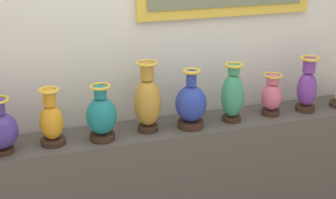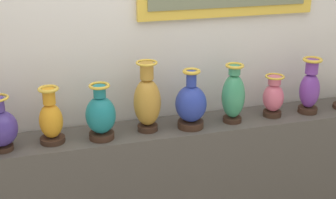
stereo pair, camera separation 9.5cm
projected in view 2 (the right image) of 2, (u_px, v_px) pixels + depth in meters
The scene contains 9 objects.
back_wall at pixel (159, 38), 3.05m from camera, with size 4.15×0.14×3.04m.
vase_indigo at pixel (1, 127), 2.67m from camera, with size 0.18×0.18×0.31m.
vase_amber at pixel (51, 119), 2.76m from camera, with size 0.14×0.14×0.33m.
vase_teal at pixel (101, 115), 2.81m from camera, with size 0.17×0.17×0.33m.
vase_ochre at pixel (147, 101), 2.90m from camera, with size 0.16×0.16×0.43m.
vase_cobalt at pixel (191, 104), 2.96m from camera, with size 0.19×0.19×0.37m.
vase_jade at pixel (233, 95), 3.03m from camera, with size 0.14×0.14×0.37m.
vase_rose at pixel (273, 97), 3.14m from camera, with size 0.13×0.13×0.27m.
vase_violet at pixel (310, 88), 3.18m from camera, with size 0.13×0.13×0.37m.
Camera 2 is at (-0.79, -2.66, 2.23)m, focal length 52.90 mm.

